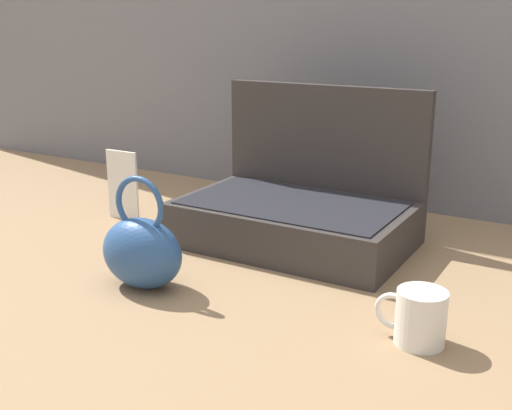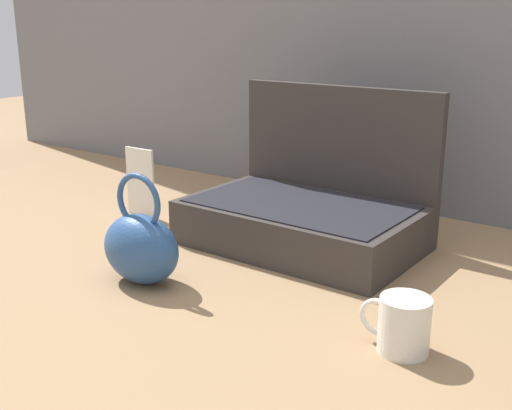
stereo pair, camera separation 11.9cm
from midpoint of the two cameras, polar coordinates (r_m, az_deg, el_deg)
The scene contains 5 objects.
ground_plane at distance 1.24m, azimuth -1.81°, elevation -6.01°, with size 6.00×6.00×0.00m, color #8C6D4C.
open_suitcase at distance 1.38m, azimuth 1.47°, elevation -0.40°, with size 0.49×0.32×0.33m.
teal_pouch_handbag at distance 1.18m, azimuth -13.18°, elevation -4.10°, with size 0.17×0.11×0.21m.
coffee_mug at distance 0.98m, azimuth 11.19°, elevation -10.02°, with size 0.11×0.08×0.09m.
info_card_left at distance 1.58m, azimuth -14.11°, elevation 1.69°, with size 0.09×0.01×0.17m, color white.
Camera 1 is at (0.57, -1.00, 0.48)m, focal length 44.13 mm.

